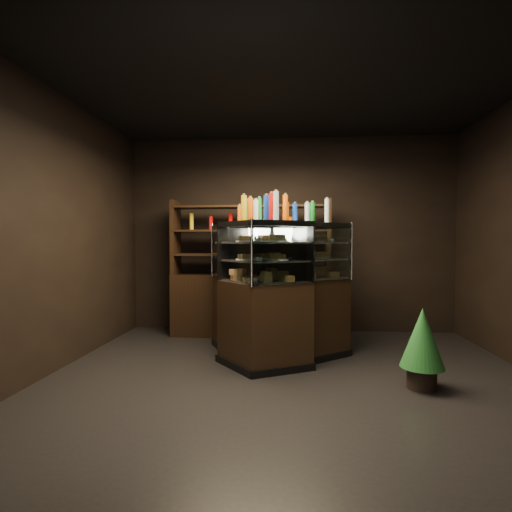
% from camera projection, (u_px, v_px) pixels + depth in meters
% --- Properties ---
extents(ground, '(5.00, 5.00, 0.00)m').
position_uv_depth(ground, '(290.00, 387.00, 3.80)').
color(ground, black).
rests_on(ground, ground).
extents(room_shell, '(5.02, 5.02, 3.01)m').
position_uv_depth(room_shell, '(290.00, 183.00, 3.73)').
color(room_shell, black).
rests_on(room_shell, ground).
extents(display_case, '(1.82, 1.66, 1.62)m').
position_uv_depth(display_case, '(271.00, 313.00, 4.77)').
color(display_case, black).
rests_on(display_case, ground).
extents(food_display, '(1.32, 1.28, 0.49)m').
position_uv_depth(food_display, '(272.00, 254.00, 4.74)').
color(food_display, '#C69047').
rests_on(food_display, display_case).
extents(bottles_top, '(1.14, 1.14, 0.30)m').
position_uv_depth(bottles_top, '(272.00, 211.00, 4.73)').
color(bottles_top, yellow).
rests_on(bottles_top, display_case).
extents(potted_conifer, '(0.41, 0.41, 0.87)m').
position_uv_depth(potted_conifer, '(422.00, 336.00, 3.75)').
color(potted_conifer, black).
rests_on(potted_conifer, ground).
extents(back_shelving, '(2.32, 0.46, 2.00)m').
position_uv_depth(back_shelving, '(250.00, 295.00, 5.87)').
color(back_shelving, black).
rests_on(back_shelving, ground).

